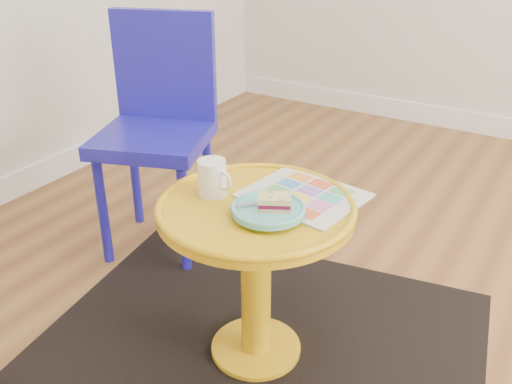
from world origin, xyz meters
The scene contains 10 objects.
floor centered at (0.00, 0.00, 0.00)m, with size 4.00×4.00×0.00m, color brown.
room_walls centered at (-0.99, 0.99, 0.06)m, with size 4.00×4.00×4.00m.
rug centered at (-0.51, -0.28, 0.00)m, with size 1.30×1.10×0.01m, color black.
side_table centered at (-0.51, -0.28, 0.36)m, with size 0.53×0.53×0.50m.
chair centered at (-1.17, 0.11, 0.50)m, with size 0.50×0.50×0.88m.
newspaper centered at (-0.42, -0.17, 0.50)m, with size 0.30×0.26×0.01m, color silver.
mug centered at (-0.64, -0.29, 0.55)m, with size 0.11×0.08×0.10m.
plate centered at (-0.45, -0.32, 0.52)m, with size 0.19×0.19×0.02m.
cake_slice centered at (-0.43, -0.31, 0.54)m, with size 0.10×0.09×0.04m.
fork centered at (-0.48, -0.32, 0.53)m, with size 0.10×0.12×0.00m.
Camera 1 is at (0.19, -1.41, 1.21)m, focal length 40.00 mm.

